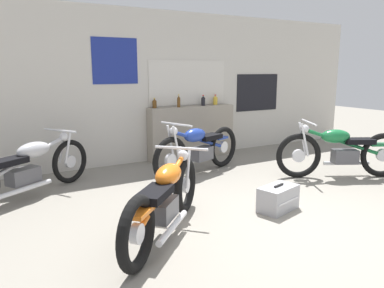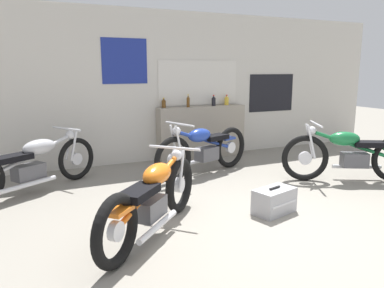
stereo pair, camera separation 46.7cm
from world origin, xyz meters
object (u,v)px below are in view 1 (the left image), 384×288
at_px(bottle_center, 203,101).
at_px(motorcycle_silver, 27,167).
at_px(motorcycle_blue, 199,149).
at_px(bottle_right_center, 215,100).
at_px(bottle_leftmost, 154,104).
at_px(bottle_left_center, 179,102).
at_px(hard_case_silver, 278,198).
at_px(motorcycle_green, 341,151).
at_px(motorcycle_orange, 165,199).

distance_m(bottle_center, motorcycle_silver, 3.56).
bearing_deg(motorcycle_blue, bottle_right_center, 47.06).
xyz_separation_m(bottle_leftmost, motorcycle_blue, (0.26, -1.18, -0.67)).
relative_size(bottle_left_center, motorcycle_silver, 0.13).
height_order(bottle_right_center, hard_case_silver, bottle_right_center).
relative_size(motorcycle_green, motorcycle_silver, 1.00).
bearing_deg(motorcycle_silver, bottle_left_center, 17.91).
bearing_deg(motorcycle_green, bottle_center, 115.24).
distance_m(bottle_left_center, motorcycle_silver, 3.04).
xyz_separation_m(bottle_center, motorcycle_green, (1.13, -2.41, -0.68)).
relative_size(bottle_center, motorcycle_blue, 0.11).
xyz_separation_m(bottle_left_center, hard_case_silver, (-0.19, -2.98, -0.97)).
distance_m(motorcycle_silver, motorcycle_blue, 2.62).
xyz_separation_m(bottle_left_center, motorcycle_green, (1.69, -2.38, -0.69)).
relative_size(bottle_left_center, motorcycle_green, 0.13).
xyz_separation_m(bottle_leftmost, hard_case_silver, (0.27, -3.07, -0.95)).
height_order(bottle_center, motorcycle_orange, bottle_center).
bearing_deg(motorcycle_orange, motorcycle_blue, 50.74).
bearing_deg(motorcycle_blue, bottle_leftmost, 102.48).
distance_m(bottle_left_center, bottle_center, 0.56).
relative_size(motorcycle_green, motorcycle_blue, 0.96).
height_order(motorcycle_green, motorcycle_blue, same).
relative_size(bottle_leftmost, bottle_center, 0.87).
distance_m(bottle_right_center, hard_case_silver, 3.39).
xyz_separation_m(motorcycle_blue, hard_case_silver, (0.01, -1.90, -0.28)).
bearing_deg(motorcycle_blue, hard_case_silver, -89.58).
xyz_separation_m(bottle_left_center, bottle_right_center, (0.89, 0.09, -0.02)).
relative_size(bottle_leftmost, bottle_left_center, 0.76).
relative_size(motorcycle_orange, motorcycle_silver, 0.83).
distance_m(motorcycle_green, motorcycle_blue, 2.30).
distance_m(bottle_leftmost, motorcycle_orange, 3.37).
relative_size(motorcycle_orange, hard_case_silver, 2.71).
xyz_separation_m(bottle_center, motorcycle_orange, (-2.28, -2.97, -0.71)).
bearing_deg(bottle_center, motorcycle_silver, -164.57).
xyz_separation_m(bottle_center, hard_case_silver, (-0.74, -3.00, -0.96)).
bearing_deg(motorcycle_orange, hard_case_silver, -1.22).
height_order(bottle_left_center, motorcycle_green, bottle_left_center).
distance_m(bottle_leftmost, motorcycle_silver, 2.64).
xyz_separation_m(bottle_right_center, motorcycle_orange, (-2.62, -3.04, -0.70)).
bearing_deg(bottle_left_center, bottle_leftmost, 168.68).
distance_m(bottle_center, hard_case_silver, 3.24).
height_order(bottle_right_center, motorcycle_silver, bottle_right_center).
bearing_deg(motorcycle_silver, motorcycle_green, -18.15).
height_order(motorcycle_silver, motorcycle_blue, motorcycle_blue).
height_order(bottle_left_center, bottle_center, bottle_left_center).
bearing_deg(motorcycle_orange, bottle_center, 52.46).
height_order(bottle_left_center, hard_case_silver, bottle_left_center).
relative_size(bottle_left_center, hard_case_silver, 0.41).
distance_m(motorcycle_orange, hard_case_silver, 1.56).
xyz_separation_m(bottle_leftmost, motorcycle_green, (2.15, -2.48, -0.67)).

